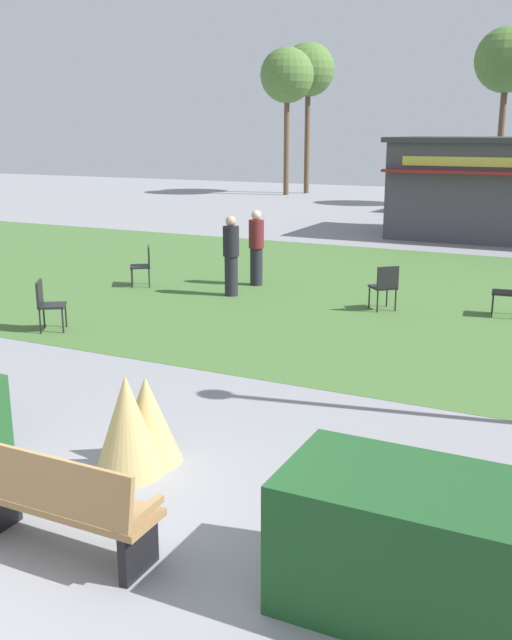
# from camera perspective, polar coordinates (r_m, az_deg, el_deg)

# --- Properties ---
(ground_plane) EXTENTS (80.00, 80.00, 0.00)m
(ground_plane) POSITION_cam_1_polar(r_m,az_deg,el_deg) (6.52, -16.46, -17.31)
(ground_plane) COLOR gray
(lawn_patch) EXTENTS (36.00, 12.00, 0.01)m
(lawn_patch) POSITION_cam_1_polar(r_m,az_deg,el_deg) (15.49, 10.77, 1.91)
(lawn_patch) COLOR #446B33
(lawn_patch) RESTS_ON ground_plane
(park_bench) EXTENTS (1.70, 0.53, 0.95)m
(park_bench) POSITION_cam_1_polar(r_m,az_deg,el_deg) (6.23, -15.46, -13.74)
(park_bench) COLOR #9E7547
(park_bench) RESTS_ON ground_plane
(hedge_right) EXTENTS (2.47, 1.10, 1.02)m
(hedge_right) POSITION_cam_1_polar(r_m,az_deg,el_deg) (5.48, 15.39, -17.59)
(hedge_right) COLOR #1E4C23
(hedge_right) RESTS_ON ground_plane
(ornamental_grass_behind_left) EXTENTS (0.72, 0.72, 1.06)m
(ornamental_grass_behind_left) POSITION_cam_1_polar(r_m,az_deg,el_deg) (7.43, -10.17, -8.16)
(ornamental_grass_behind_left) COLOR tan
(ornamental_grass_behind_left) RESTS_ON ground_plane
(ornamental_grass_behind_right) EXTENTS (0.73, 0.73, 0.94)m
(ornamental_grass_behind_right) POSITION_cam_1_polar(r_m,az_deg,el_deg) (7.68, -8.66, -7.79)
(ornamental_grass_behind_right) COLOR tan
(ornamental_grass_behind_right) RESTS_ON ground_plane
(cafe_chair_west) EXTENTS (0.62, 0.62, 0.89)m
(cafe_chair_west) POSITION_cam_1_polar(r_m,az_deg,el_deg) (14.07, 10.20, 2.82)
(cafe_chair_west) COLOR black
(cafe_chair_west) RESTS_ON ground_plane
(cafe_chair_east) EXTENTS (0.61, 0.61, 0.89)m
(cafe_chair_east) POSITION_cam_1_polar(r_m,az_deg,el_deg) (12.97, -16.28, 1.44)
(cafe_chair_east) COLOR black
(cafe_chair_east) RESTS_ON ground_plane
(cafe_chair_center) EXTENTS (0.61, 0.61, 0.89)m
(cafe_chair_center) POSITION_cam_1_polar(r_m,az_deg,el_deg) (16.27, -8.87, 4.50)
(cafe_chair_center) COLOR black
(cafe_chair_center) RESTS_ON ground_plane
(cafe_chair_north) EXTENTS (0.49, 0.49, 0.89)m
(cafe_chair_north) POSITION_cam_1_polar(r_m,az_deg,el_deg) (14.23, 19.49, 2.34)
(cafe_chair_north) COLOR black
(cafe_chair_north) RESTS_ON ground_plane
(person_strolling) EXTENTS (0.34, 0.34, 1.69)m
(person_strolling) POSITION_cam_1_polar(r_m,az_deg,el_deg) (15.09, -1.99, 5.15)
(person_strolling) COLOR #23232D
(person_strolling) RESTS_ON ground_plane
(person_standing) EXTENTS (0.34, 0.34, 1.69)m
(person_standing) POSITION_cam_1_polar(r_m,az_deg,el_deg) (16.13, 0.03, 5.79)
(person_standing) COLOR #23232D
(person_standing) RESTS_ON ground_plane
(parked_car_west_slot) EXTENTS (4.35, 2.35, 1.20)m
(parked_car_west_slot) POSITION_cam_1_polar(r_m,az_deg,el_deg) (31.41, 14.70, 9.34)
(parked_car_west_slot) COLOR navy
(parked_car_west_slot) RESTS_ON ground_plane
(tree_left_bg) EXTENTS (2.80, 2.80, 7.54)m
(tree_left_bg) POSITION_cam_1_polar(r_m,az_deg,el_deg) (39.34, 2.49, 18.75)
(tree_left_bg) COLOR brown
(tree_left_bg) RESTS_ON ground_plane
(tree_right_bg) EXTENTS (2.80, 2.80, 7.91)m
(tree_right_bg) POSITION_cam_1_polar(r_m,az_deg,el_deg) (40.52, 4.17, 19.11)
(tree_right_bg) COLOR brown
(tree_right_bg) RESTS_ON ground_plane
(tree_center_bg) EXTENTS (2.80, 2.80, 7.76)m
(tree_center_bg) POSITION_cam_1_polar(r_m,az_deg,el_deg) (34.95, 19.28, 18.81)
(tree_center_bg) COLOR brown
(tree_center_bg) RESTS_ON ground_plane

